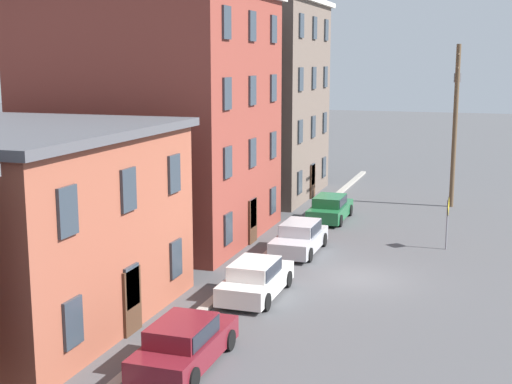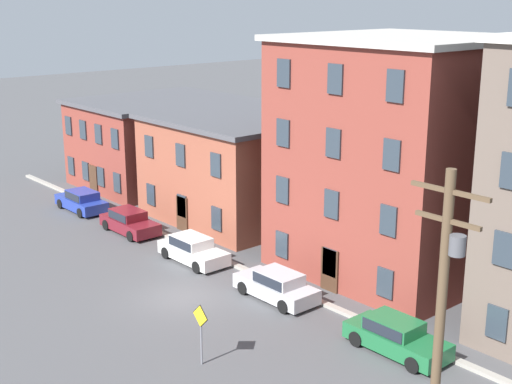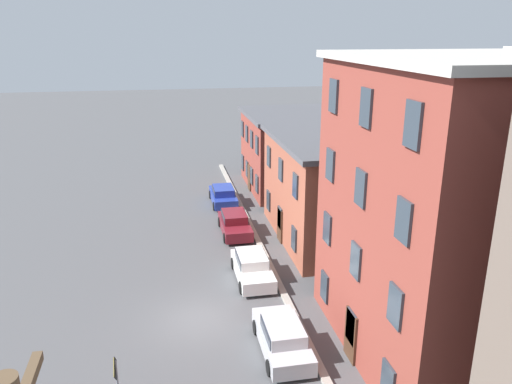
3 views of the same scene
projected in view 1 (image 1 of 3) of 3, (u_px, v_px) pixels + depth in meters
ground_plane at (356, 278)px, 29.67m from camera, size 200.00×200.00×0.00m
kerb_strip at (254, 266)px, 31.04m from camera, size 56.00×0.36×0.16m
apartment_far at (155, 116)px, 35.87m from camera, size 10.86×10.78×12.30m
apartment_annex at (237, 99)px, 47.48m from camera, size 10.48×10.97×12.80m
car_maroon at (184, 342)px, 20.97m from camera, size 4.40×1.92×1.43m
car_white at (256, 278)px, 27.19m from camera, size 4.40×1.92×1.43m
car_silver at (300, 236)px, 33.54m from camera, size 4.40×1.92×1.43m
car_green at (330, 207)px, 40.20m from camera, size 4.40×1.92×1.43m
caution_sign at (448, 214)px, 33.84m from camera, size 0.96×0.08×2.57m
utility_pole at (455, 117)px, 43.17m from camera, size 2.40×0.44×9.88m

